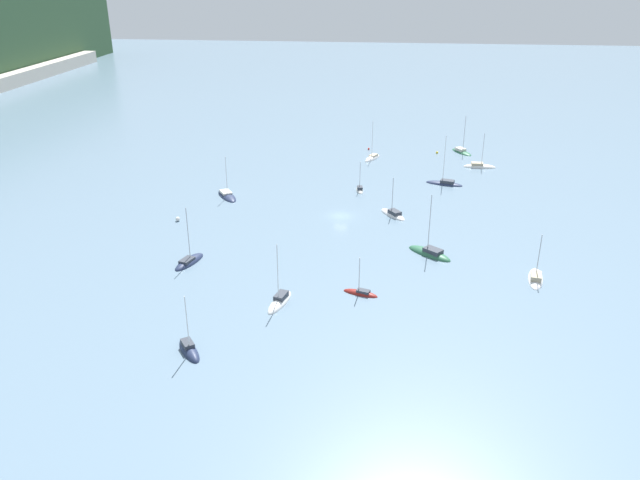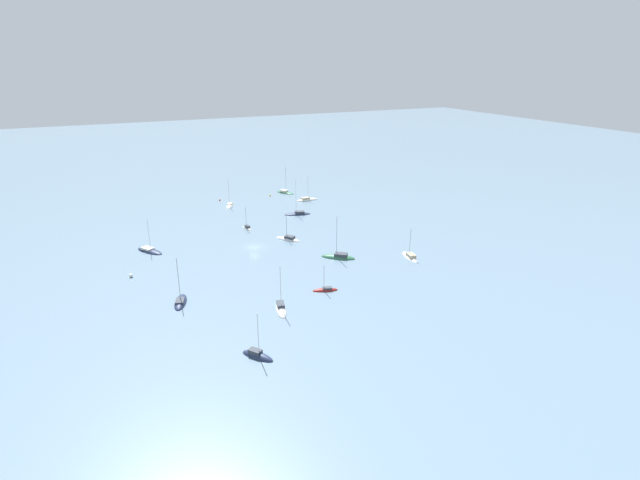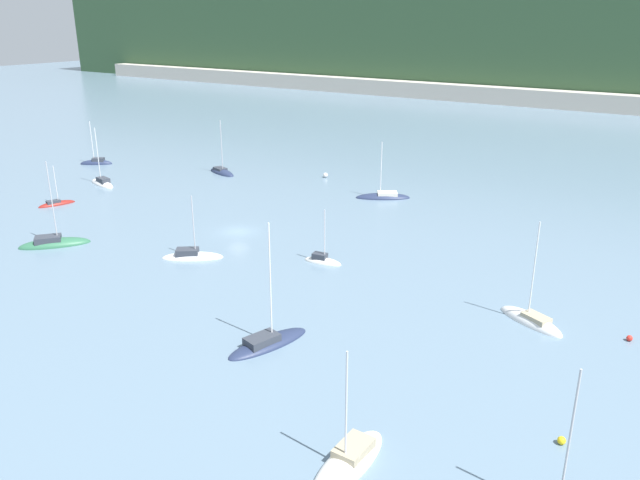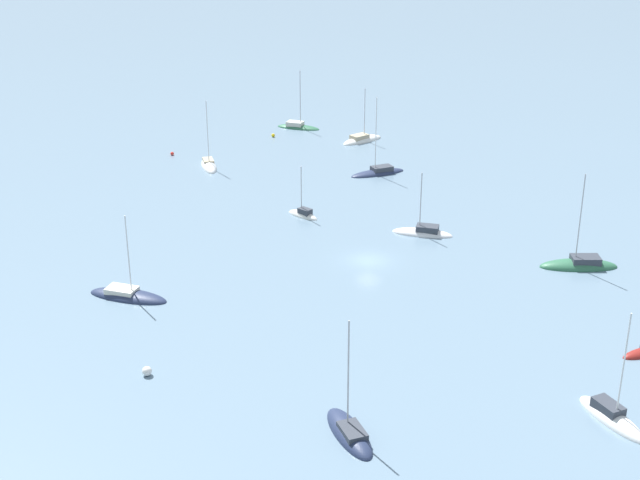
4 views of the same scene
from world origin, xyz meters
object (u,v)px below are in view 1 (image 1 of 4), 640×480
sailboat_1 (445,184)px  sailboat_3 (280,302)px  sailboat_6 (189,262)px  sailboat_12 (462,152)px  sailboat_4 (372,158)px  sailboat_5 (430,254)px  sailboat_0 (189,351)px  mooring_buoy_1 (178,219)px  sailboat_8 (361,293)px  sailboat_9 (227,196)px  sailboat_2 (360,190)px  sailboat_7 (479,167)px  sailboat_10 (536,279)px  mooring_buoy_2 (437,152)px  mooring_buoy_0 (369,149)px  sailboat_11 (393,215)px

sailboat_1 → sailboat_3: 64.78m
sailboat_6 → sailboat_12: 90.33m
sailboat_4 → sailboat_5: sailboat_5 is taller
sailboat_0 → mooring_buoy_1: (43.53, 15.96, 0.31)m
sailboat_5 → sailboat_8: 19.22m
sailboat_8 → sailboat_9: sailboat_9 is taller
sailboat_6 → sailboat_8: bearing=-86.2°
sailboat_0 → sailboat_3: 16.92m
sailboat_9 → sailboat_8: bearing=4.9°
sailboat_0 → sailboat_2: sailboat_0 is taller
sailboat_4 → sailboat_12: size_ratio=1.05×
sailboat_4 → sailboat_7: (-4.30, -26.76, 0.02)m
sailboat_3 → sailboat_10: (12.16, -39.58, 0.01)m
sailboat_0 → mooring_buoy_2: bearing=123.4°
sailboat_6 → sailboat_0: bearing=-144.4°
sailboat_8 → sailboat_10: bearing=-146.4°
sailboat_7 → sailboat_9: size_ratio=0.97×
sailboat_3 → sailboat_10: size_ratio=1.29×
sailboat_12 → mooring_buoy_0: 24.91m
sailboat_0 → mooring_buoy_0: bearing=133.5°
mooring_buoy_2 → sailboat_5: bearing=175.7°
sailboat_3 → sailboat_4: (76.80, -10.91, -0.05)m
sailboat_11 → mooring_buoy_1: 42.89m
sailboat_1 → sailboat_4: (18.48, 17.29, -0.05)m
sailboat_10 → sailboat_2: bearing=48.6°
mooring_buoy_2 → sailboat_3: bearing=161.6°
sailboat_9 → mooring_buoy_0: bearing=111.5°
sailboat_1 → sailboat_6: bearing=60.8°
sailboat_6 → mooring_buoy_1: (17.86, 7.91, 0.35)m
mooring_buoy_2 → sailboat_4: bearing=112.0°
sailboat_12 → mooring_buoy_2: (-1.82, 6.61, 0.15)m
sailboat_11 → sailboat_2: bearing=-8.4°
sailboat_1 → sailboat_3: size_ratio=1.13×
sailboat_0 → sailboat_8: bearing=94.5°
sailboat_6 → sailboat_3: bearing=-105.4°
sailboat_2 → sailboat_4: sailboat_4 is taller
sailboat_3 → sailboat_8: size_ratio=1.59×
sailboat_4 → sailboat_6: (-65.06, 28.57, -0.00)m
sailboat_1 → sailboat_4: sailboat_1 is taller
sailboat_11 → sailboat_10: bearing=-174.4°
sailboat_9 → mooring_buoy_2: bearing=96.6°
sailboat_3 → sailboat_1: bearing=168.2°
sailboat_4 → sailboat_11: sailboat_4 is taller
sailboat_3 → mooring_buoy_1: size_ratio=12.38×
sailboat_3 → mooring_buoy_1: sailboat_3 is taller
sailboat_9 → sailboat_12: (40.85, -54.02, 0.06)m
sailboat_10 → mooring_buoy_0: 79.00m
sailboat_11 → sailboat_3: bearing=119.7°
sailboat_1 → sailboat_10: (-46.16, -11.38, 0.01)m
sailboat_3 → sailboat_9: bearing=-142.3°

